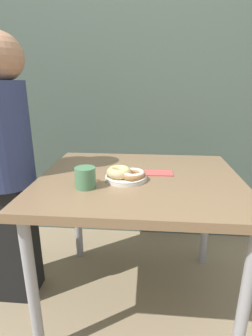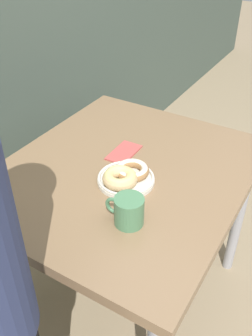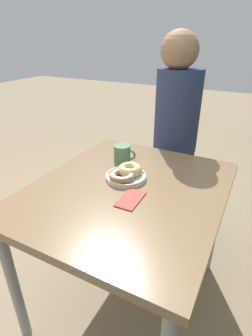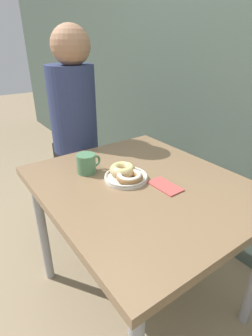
# 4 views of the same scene
# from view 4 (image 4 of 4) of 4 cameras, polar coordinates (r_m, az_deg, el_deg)

# --- Properties ---
(ground_plane) EXTENTS (14.00, 14.00, 0.00)m
(ground_plane) POSITION_cam_4_polar(r_m,az_deg,el_deg) (1.62, -9.47, -31.80)
(ground_plane) COLOR #937F60
(dining_table) EXTENTS (1.01, 0.86, 0.77)m
(dining_table) POSITION_cam_4_polar(r_m,az_deg,el_deg) (1.25, 3.41, -6.59)
(dining_table) COLOR #846647
(dining_table) RESTS_ON ground_plane
(donut_plate) EXTENTS (0.22, 0.20, 0.06)m
(donut_plate) POSITION_cam_4_polar(r_m,az_deg,el_deg) (1.22, -0.08, -1.30)
(donut_plate) COLOR silver
(donut_plate) RESTS_ON dining_table
(coffee_mug) EXTENTS (0.09, 0.13, 0.10)m
(coffee_mug) POSITION_cam_4_polar(r_m,az_deg,el_deg) (1.29, -8.55, 1.03)
(coffee_mug) COLOR #4C7F56
(coffee_mug) RESTS_ON dining_table
(person_figure) EXTENTS (0.35, 0.29, 1.44)m
(person_figure) POSITION_cam_4_polar(r_m,az_deg,el_deg) (1.78, -11.04, 5.64)
(person_figure) COLOR black
(person_figure) RESTS_ON ground_plane
(napkin) EXTENTS (0.16, 0.09, 0.01)m
(napkin) POSITION_cam_4_polar(r_m,az_deg,el_deg) (1.18, 8.49, -3.90)
(napkin) COLOR #BC4C47
(napkin) RESTS_ON dining_table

